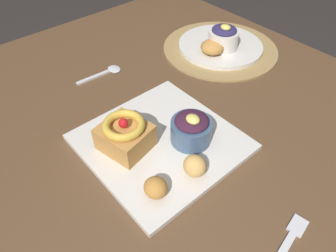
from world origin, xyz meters
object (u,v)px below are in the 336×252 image
(back_pastry, at_px, (212,47))
(spoon, at_px, (105,72))
(back_plate, at_px, (220,46))
(fritter_front, at_px, (156,188))
(fritter_middle, at_px, (195,166))
(cake_slice, at_px, (125,135))
(fork, at_px, (289,241))
(front_plate, at_px, (161,142))
(back_ramekin, at_px, (223,37))
(berry_ramekin, at_px, (191,129))

(back_pastry, height_order, spoon, back_pastry)
(back_plate, distance_m, spoon, 0.35)
(fritter_front, distance_m, fritter_middle, 0.08)
(cake_slice, bearing_deg, fritter_front, -11.91)
(cake_slice, relative_size, fork, 0.86)
(back_plate, bearing_deg, front_plate, -64.89)
(front_plate, bearing_deg, cake_slice, -117.60)
(cake_slice, xyz_separation_m, back_pastry, (-0.13, 0.39, -0.01))
(back_pastry, bearing_deg, back_plate, 107.69)
(back_plate, bearing_deg, fritter_middle, -53.71)
(fritter_front, relative_size, fork, 0.35)
(front_plate, relative_size, spoon, 2.31)
(fork, bearing_deg, front_plate, 84.38)
(cake_slice, bearing_deg, back_pastry, 108.20)
(cake_slice, distance_m, back_pastry, 0.41)
(fork, bearing_deg, back_ramekin, 43.56)
(fork, bearing_deg, back_plate, 43.61)
(back_pastry, distance_m, fork, 0.55)
(back_plate, height_order, fork, back_plate)
(back_pastry, height_order, fork, back_pastry)
(fritter_front, bearing_deg, back_ramekin, 119.15)
(fritter_middle, distance_m, back_ramekin, 0.46)
(fritter_middle, distance_m, back_pastry, 0.42)
(fritter_middle, height_order, spoon, fritter_middle)
(spoon, bearing_deg, front_plate, -97.21)
(berry_ramekin, xyz_separation_m, back_ramekin, (-0.20, 0.32, 0.01))
(front_plate, xyz_separation_m, berry_ramekin, (0.04, 0.05, 0.04))
(cake_slice, height_order, fritter_middle, cake_slice)
(spoon, bearing_deg, fritter_middle, -95.44)
(back_ramekin, bearing_deg, berry_ramekin, -57.92)
(cake_slice, xyz_separation_m, back_ramekin, (-0.13, 0.43, 0.00))
(fritter_middle, distance_m, fork, 0.20)
(cake_slice, bearing_deg, fritter_middle, 22.23)
(back_ramekin, bearing_deg, front_plate, -66.30)
(back_plate, xyz_separation_m, fork, (0.48, -0.36, -0.01))
(front_plate, distance_m, berry_ramekin, 0.07)
(cake_slice, xyz_separation_m, berry_ramekin, (0.07, 0.11, -0.00))
(berry_ramekin, bearing_deg, back_pastry, 125.87)
(fritter_front, distance_m, fork, 0.23)
(back_ramekin, distance_m, back_pastry, 0.05)
(front_plate, relative_size, fritter_middle, 6.46)
(front_plate, distance_m, spoon, 0.30)
(front_plate, xyz_separation_m, cake_slice, (-0.03, -0.06, 0.04))
(back_pastry, bearing_deg, fork, -33.68)
(fritter_front, distance_m, back_ramekin, 0.52)
(fork, height_order, spoon, same)
(spoon, bearing_deg, cake_slice, -110.91)
(back_pastry, bearing_deg, front_plate, -63.66)
(back_pastry, distance_m, spoon, 0.30)
(back_ramekin, relative_size, fork, 0.68)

